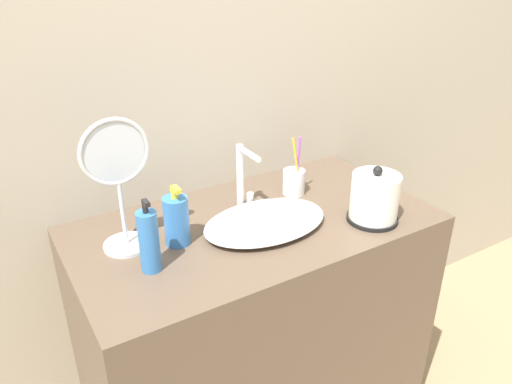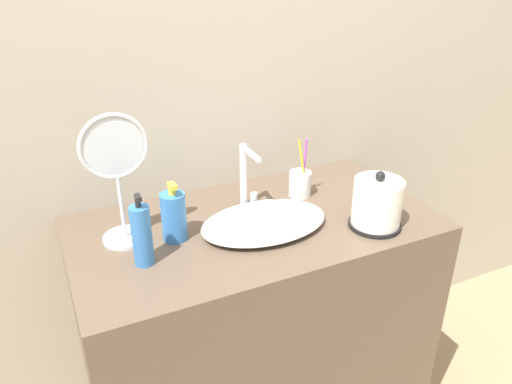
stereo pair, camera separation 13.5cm
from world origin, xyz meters
name	(u,v)px [view 1 (the left image)]	position (x,y,z in m)	size (l,w,h in m)	color
wall_back	(203,47)	(0.00, 0.60, 1.30)	(6.00, 0.04, 2.60)	#ADA38E
vanity_counter	(255,330)	(0.00, 0.29, 0.42)	(1.08, 0.58, 0.84)	brown
sink_basin	(265,221)	(0.01, 0.25, 0.86)	(0.38, 0.25, 0.04)	white
faucet	(243,175)	(0.02, 0.38, 0.95)	(0.06, 0.12, 0.21)	silver
electric_kettle	(374,200)	(0.31, 0.12, 0.90)	(0.15, 0.15, 0.18)	black
toothbrush_cup	(294,181)	(0.21, 0.39, 0.88)	(0.07, 0.07, 0.20)	silver
lotion_bottle	(177,220)	(-0.24, 0.30, 0.91)	(0.07, 0.07, 0.18)	#3370B7
shampoo_bottle	(149,241)	(-0.35, 0.22, 0.92)	(0.05, 0.05, 0.20)	#3370B7
vanity_mirror	(118,178)	(-0.37, 0.36, 1.04)	(0.18, 0.13, 0.37)	silver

